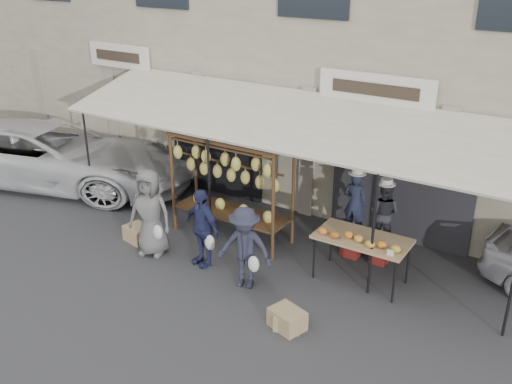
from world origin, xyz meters
TOP-DOWN VIEW (x-y plane):
  - ground_plane at (0.00, 0.00)m, footprint 90.00×90.00m
  - shophouse at (-0.00, 6.50)m, footprint 24.00×6.15m
  - awning at (0.01, 2.28)m, footprint 10.00×2.35m
  - banana_rack at (-0.82, 1.63)m, footprint 2.60×0.90m
  - produce_table at (2.21, 1.40)m, footprint 1.70×0.90m
  - vendor_left at (1.69, 2.27)m, footprint 0.49×0.33m
  - vendor_right at (2.27, 2.30)m, footprint 0.63×0.49m
  - customer_left at (-1.76, 0.19)m, footprint 0.99×0.78m
  - customer_mid at (-0.64, 0.39)m, footprint 0.99×0.59m
  - customer_right at (0.50, 0.16)m, footprint 1.12×0.80m
  - stool_left at (1.69, 2.27)m, footprint 0.44×0.44m
  - stool_right at (2.27, 2.30)m, footprint 0.35×0.35m
  - crate_near_a at (1.78, -0.52)m, footprint 0.65×0.57m
  - crate_near_b at (1.80, -0.52)m, footprint 0.52×0.45m
  - crate_far at (-2.37, 0.41)m, footprint 0.63×0.53m
  - van at (-6.73, 1.60)m, footprint 6.02×4.01m

SIDE VIEW (x-z plane):
  - ground_plane at x=0.00m, z-range 0.00..0.00m
  - crate_near_b at x=1.80m, z-range 0.00..0.26m
  - crate_near_a at x=1.78m, z-range 0.00..0.33m
  - crate_far at x=-2.37m, z-range 0.00..0.33m
  - stool_right at x=2.27m, z-range 0.00..0.44m
  - stool_left at x=1.69m, z-range 0.00..0.50m
  - customer_right at x=0.50m, z-range 0.00..1.57m
  - customer_mid at x=-0.64m, z-range 0.00..1.58m
  - produce_table at x=2.21m, z-range 0.35..1.39m
  - customer_left at x=-1.76m, z-range 0.00..1.78m
  - vendor_right at x=2.27m, z-range 0.44..1.70m
  - vendor_left at x=1.69m, z-range 0.50..1.80m
  - van at x=-6.73m, z-range 0.00..2.30m
  - banana_rack at x=-0.82m, z-range 0.44..2.68m
  - awning at x=0.01m, z-range 1.12..4.03m
  - shophouse at x=0.00m, z-range 0.00..7.30m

